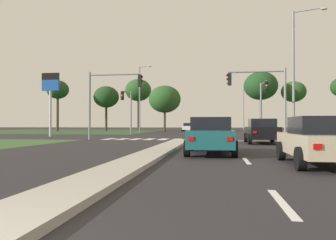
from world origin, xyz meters
TOP-DOWN VIEW (x-y plane):
  - ground_plane at (0.00, 30.00)m, footprint 200.00×200.00m
  - grass_verge_far_left at (-25.50, 54.50)m, footprint 35.00×35.00m
  - median_island_near at (0.00, 11.00)m, footprint 1.20×22.00m
  - median_island_far at (0.00, 55.00)m, footprint 1.20×36.00m
  - lane_dash_near at (3.50, 3.28)m, footprint 0.14×2.00m
  - lane_dash_second at (3.50, 9.28)m, footprint 0.14×2.00m
  - lane_dash_third at (3.50, 15.28)m, footprint 0.14×2.00m
  - lane_dash_fourth at (3.50, 21.28)m, footprint 0.14×2.00m
  - lane_dash_fifth at (3.50, 27.28)m, footprint 0.14×2.00m
  - edge_line_right at (6.85, 12.00)m, footprint 0.14×24.00m
  - stop_bar_near at (3.80, 23.00)m, footprint 6.40×0.50m
  - crosswalk_bar_near at (-6.40, 24.80)m, footprint 0.70×2.80m
  - crosswalk_bar_second at (-5.25, 24.80)m, footprint 0.70×2.80m
  - crosswalk_bar_third at (-4.10, 24.80)m, footprint 0.70×2.80m
  - crosswalk_bar_fourth at (-2.95, 24.80)m, footprint 0.70×2.80m
  - crosswalk_bar_fifth at (-1.80, 24.80)m, footprint 0.70×2.80m
  - crosswalk_bar_sixth at (-0.65, 24.80)m, footprint 0.70×2.80m
  - car_beige_near at (5.59, 8.35)m, footprint 2.00×4.16m
  - car_white_second at (-2.18, 55.49)m, footprint 2.06×4.63m
  - car_teal_third at (2.29, 11.78)m, footprint 1.99×4.39m
  - car_black_fourth at (5.45, 20.09)m, footprint 2.01×4.35m
  - traffic_signal_far_left at (-7.60, 35.09)m, footprint 0.32×4.07m
  - traffic_signal_near_left at (-5.96, 23.40)m, footprint 4.50×0.32m
  - traffic_signal_far_right at (7.60, 35.06)m, footprint 0.32×4.45m
  - traffic_signal_near_right at (6.00, 23.40)m, footprint 4.40×0.32m
  - street_lamp_second at (9.00, 26.02)m, footprint 2.51×1.07m
  - street_lamp_third at (-8.64, 46.24)m, footprint 2.16×1.34m
  - street_lamp_fourth at (9.02, 74.57)m, footprint 2.69×0.56m
  - pedestrian_at_median at (0.21, 39.11)m, footprint 0.34×0.34m
  - fuel_price_totem at (-14.14, 29.42)m, footprint 1.80×0.24m
  - treeline_near at (-26.12, 54.82)m, footprint 4.00×4.00m
  - treeline_second at (-18.29, 58.96)m, footprint 4.84×4.84m
  - treeline_third at (-12.14, 59.51)m, footprint 4.96×4.96m
  - treeline_fourth at (-6.24, 54.47)m, footprint 5.55×5.55m
  - treeline_fifth at (9.90, 54.08)m, footprint 5.52×5.52m
  - treeline_sixth at (15.72, 56.86)m, footprint 4.18×4.18m

SIDE VIEW (x-z plane):
  - ground_plane at x=0.00m, z-range 0.00..0.00m
  - grass_verge_far_left at x=-25.50m, z-range 0.00..0.01m
  - lane_dash_near at x=3.50m, z-range 0.00..0.01m
  - lane_dash_second at x=3.50m, z-range 0.00..0.01m
  - lane_dash_third at x=3.50m, z-range 0.00..0.01m
  - lane_dash_fourth at x=3.50m, z-range 0.00..0.01m
  - lane_dash_fifth at x=3.50m, z-range 0.00..0.01m
  - edge_line_right at x=6.85m, z-range 0.00..0.01m
  - stop_bar_near at x=3.80m, z-range 0.00..0.01m
  - crosswalk_bar_near at x=-6.40m, z-range 0.00..0.01m
  - crosswalk_bar_second at x=-5.25m, z-range 0.00..0.01m
  - crosswalk_bar_third at x=-4.10m, z-range 0.00..0.01m
  - crosswalk_bar_fourth at x=-2.95m, z-range 0.00..0.01m
  - crosswalk_bar_fifth at x=-1.80m, z-range 0.00..0.01m
  - crosswalk_bar_sixth at x=-0.65m, z-range 0.00..0.01m
  - median_island_near at x=0.00m, z-range 0.00..0.14m
  - median_island_far at x=0.00m, z-range 0.00..0.14m
  - car_beige_near at x=5.59m, z-range 0.02..1.48m
  - car_white_second at x=-2.18m, z-range 0.02..1.50m
  - car_teal_third at x=2.29m, z-range 0.02..1.53m
  - car_black_fourth at x=5.45m, z-range 0.02..1.61m
  - pedestrian_at_median at x=0.21m, z-range 0.32..2.00m
  - traffic_signal_far_left at x=-7.60m, z-range 0.96..6.10m
  - traffic_signal_near_right at x=6.00m, z-range 1.02..6.47m
  - traffic_signal_near_left at x=-5.96m, z-range 1.03..6.50m
  - traffic_signal_far_right at x=7.60m, z-range 1.09..7.02m
  - fuel_price_totem at x=-14.14m, z-range 1.50..7.96m
  - street_lamp_third at x=-8.64m, z-range 0.56..10.49m
  - treeline_fourth at x=-6.24m, z-range 1.61..9.58m
  - street_lamp_fourth at x=9.02m, z-range 0.59..11.07m
  - street_lamp_second at x=9.00m, z-range 0.58..11.11m
  - treeline_second at x=-18.29m, z-range 2.19..10.76m
  - treeline_sixth at x=15.72m, z-range 2.48..11.09m
  - treeline_near at x=-26.12m, z-range 2.86..12.18m
  - treeline_fifth at x=9.90m, z-range 2.62..12.59m
  - treeline_third at x=-12.14m, z-range 2.81..12.71m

